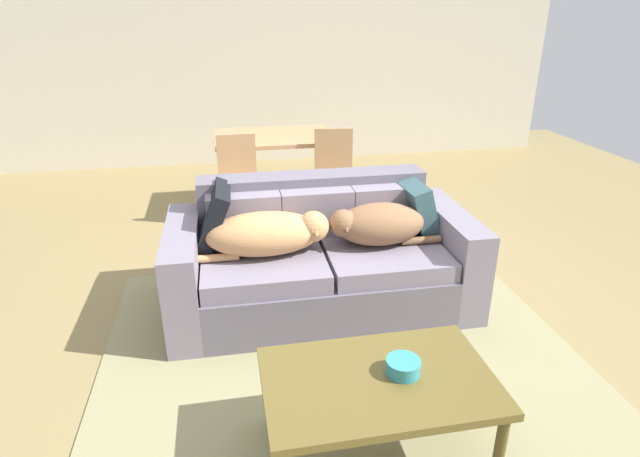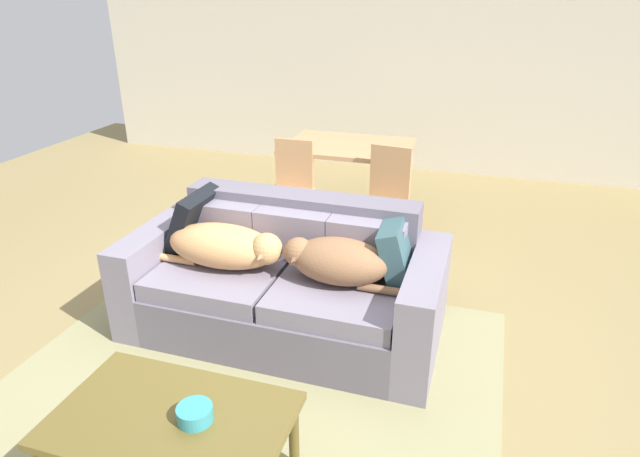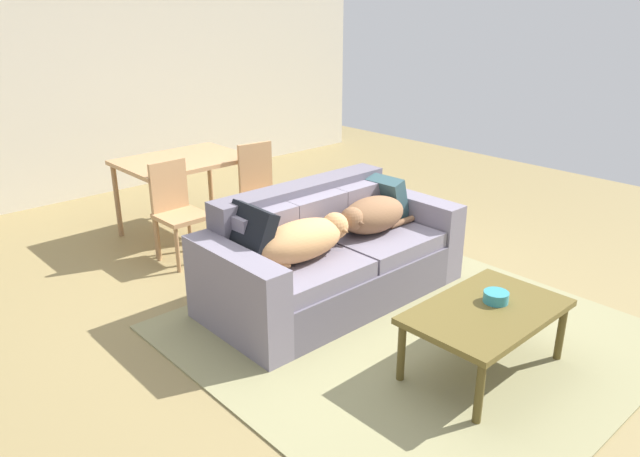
{
  "view_description": "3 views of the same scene",
  "coord_description": "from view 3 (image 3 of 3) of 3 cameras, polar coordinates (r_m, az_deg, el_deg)",
  "views": [
    {
      "loc": [
        -0.6,
        -3.14,
        1.97
      ],
      "look_at": [
        -0.02,
        -0.09,
        0.65
      ],
      "focal_mm": 29.11,
      "sensor_mm": 36.0,
      "label": 1
    },
    {
      "loc": [
        1.19,
        -2.93,
        2.17
      ],
      "look_at": [
        0.23,
        0.14,
        0.75
      ],
      "focal_mm": 30.76,
      "sensor_mm": 36.0,
      "label": 2
    },
    {
      "loc": [
        -2.99,
        -3.05,
        2.24
      ],
      "look_at": [
        0.01,
        0.17,
        0.55
      ],
      "focal_mm": 33.65,
      "sensor_mm": 36.0,
      "label": 3
    }
  ],
  "objects": [
    {
      "name": "bowl_on_coffee_table",
      "position": [
        3.96,
        16.39,
        -6.27
      ],
      "size": [
        0.16,
        0.16,
        0.07
      ],
      "primitive_type": "cylinder",
      "color": "teal",
      "rests_on": "coffee_table"
    },
    {
      "name": "dining_chair_near_left",
      "position": [
        5.51,
        -13.47,
        1.97
      ],
      "size": [
        0.41,
        0.41,
        0.9
      ],
      "rotation": [
        0.0,
        0.0,
        0.02
      ],
      "color": "tan",
      "rests_on": "ground"
    },
    {
      "name": "couch",
      "position": [
        4.74,
        0.83,
        -2.7
      ],
      "size": [
        2.08,
        1.01,
        0.87
      ],
      "rotation": [
        0.0,
        0.0,
        -0.01
      ],
      "color": "#5F5A66",
      "rests_on": "ground"
    },
    {
      "name": "dining_chair_near_right",
      "position": [
        5.91,
        -5.62,
        3.86
      ],
      "size": [
        0.45,
        0.45,
        0.94
      ],
      "rotation": [
        0.0,
        0.0,
        -0.14
      ],
      "color": "tan",
      "rests_on": "ground"
    },
    {
      "name": "area_rug",
      "position": [
        4.39,
        8.53,
        -9.85
      ],
      "size": [
        2.9,
        2.9,
        0.01
      ],
      "primitive_type": "cube",
      "rotation": [
        0.0,
        0.0,
        -0.01
      ],
      "color": "#8D885E",
      "rests_on": "ground"
    },
    {
      "name": "dog_on_right_cushion",
      "position": [
        4.81,
        4.9,
        1.26
      ],
      "size": [
        0.77,
        0.37,
        0.28
      ],
      "rotation": [
        0.0,
        0.0,
        -0.01
      ],
      "color": "brown",
      "rests_on": "couch"
    },
    {
      "name": "ground_plane",
      "position": [
        4.82,
        1.34,
        -6.67
      ],
      "size": [
        10.0,
        10.0,
        0.0
      ],
      "primitive_type": "plane",
      "color": "olive"
    },
    {
      "name": "coffee_table",
      "position": [
        3.91,
        15.53,
        -7.99
      ],
      "size": [
        1.04,
        0.66,
        0.44
      ],
      "color": "brown",
      "rests_on": "ground"
    },
    {
      "name": "throw_pillow_by_left_arm",
      "position": [
        4.23,
        -6.93,
        -0.84
      ],
      "size": [
        0.28,
        0.45,
        0.45
      ],
      "primitive_type": "cube",
      "rotation": [
        0.0,
        0.4,
        -0.03
      ],
      "color": "black",
      "rests_on": "couch"
    },
    {
      "name": "dog_on_left_cushion",
      "position": [
        4.32,
        -1.52,
        -1.02
      ],
      "size": [
        0.94,
        0.37,
        0.28
      ],
      "rotation": [
        0.0,
        0.0,
        -0.01
      ],
      "color": "tan",
      "rests_on": "couch"
    },
    {
      "name": "throw_pillow_by_right_arm",
      "position": [
        5.16,
        6.21,
        2.88
      ],
      "size": [
        0.24,
        0.39,
        0.4
      ],
      "primitive_type": "cube",
      "rotation": [
        0.0,
        -0.28,
        0.04
      ],
      "color": "#335359",
      "rests_on": "couch"
    },
    {
      "name": "dining_table",
      "position": [
        6.09,
        -12.92,
        5.8
      ],
      "size": [
        1.19,
        0.87,
        0.78
      ],
      "color": "tan",
      "rests_on": "ground"
    },
    {
      "name": "back_partition",
      "position": [
        7.71,
        -20.33,
        13.11
      ],
      "size": [
        8.0,
        0.12,
        2.7
      ],
      "primitive_type": "cube",
      "color": "beige",
      "rests_on": "ground"
    }
  ]
}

